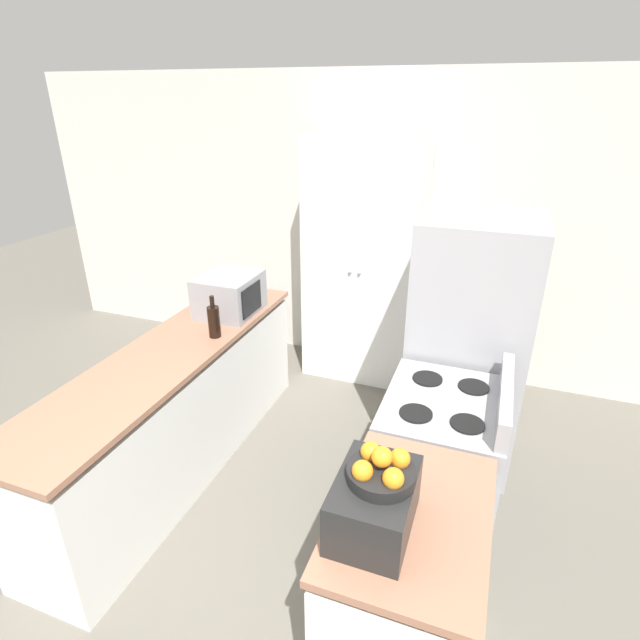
{
  "coord_description": "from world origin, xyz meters",
  "views": [
    {
      "loc": [
        1.03,
        -0.97,
        2.4
      ],
      "look_at": [
        0.0,
        1.81,
        1.05
      ],
      "focal_mm": 28.0,
      "sensor_mm": 36.0,
      "label": 1
    }
  ],
  "objects": [
    {
      "name": "wall_back",
      "position": [
        0.0,
        3.33,
        1.3
      ],
      "size": [
        7.0,
        0.06,
        2.6
      ],
      "color": "silver",
      "rests_on": "ground_plane"
    },
    {
      "name": "counter_left",
      "position": [
        -0.86,
        1.33,
        0.44
      ],
      "size": [
        0.6,
        2.47,
        0.9
      ],
      "color": "silver",
      "rests_on": "ground_plane"
    },
    {
      "name": "counter_right",
      "position": [
        0.86,
        0.54,
        0.44
      ],
      "size": [
        0.6,
        0.88,
        0.9
      ],
      "color": "silver",
      "rests_on": "ground_plane"
    },
    {
      "name": "pantry_cabinet",
      "position": [
        -0.05,
        3.03,
        1.06
      ],
      "size": [
        0.97,
        0.52,
        2.13
      ],
      "color": "white",
      "rests_on": "ground_plane"
    },
    {
      "name": "stove",
      "position": [
        0.88,
        1.38,
        0.46
      ],
      "size": [
        0.66,
        0.76,
        1.06
      ],
      "color": "#9E9EA3",
      "rests_on": "ground_plane"
    },
    {
      "name": "refrigerator",
      "position": [
        0.93,
        2.18,
        0.86
      ],
      "size": [
        0.76,
        0.77,
        1.73
      ],
      "color": "#A3A3A8",
      "rests_on": "ground_plane"
    },
    {
      "name": "microwave",
      "position": [
        -0.79,
        2.01,
        1.05
      ],
      "size": [
        0.41,
        0.45,
        0.29
      ],
      "color": "#939399",
      "rests_on": "counter_left"
    },
    {
      "name": "wine_bottle",
      "position": [
        -0.69,
        1.62,
        1.02
      ],
      "size": [
        0.08,
        0.08,
        0.29
      ],
      "color": "black",
      "rests_on": "counter_left"
    },
    {
      "name": "toaster_oven",
      "position": [
        0.73,
        0.41,
        1.01
      ],
      "size": [
        0.29,
        0.4,
        0.22
      ],
      "color": "black",
      "rests_on": "counter_right"
    },
    {
      "name": "fruit_bowl",
      "position": [
        0.75,
        0.43,
        1.17
      ],
      "size": [
        0.25,
        0.25,
        0.14
      ],
      "color": "black",
      "rests_on": "toaster_oven"
    }
  ]
}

